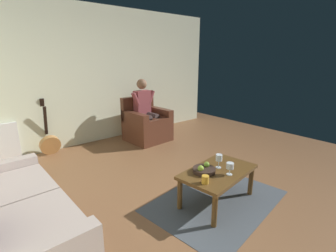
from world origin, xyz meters
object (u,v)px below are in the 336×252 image
(person_seated, at_px, (146,108))
(coffee_table, at_px, (218,175))
(armchair, at_px, (146,125))
(couch, at_px, (0,231))
(guitar, at_px, (50,143))
(fruit_bowl, at_px, (204,170))
(wine_glass_far, at_px, (219,158))
(candle_jar, at_px, (205,179))
(wine_glass_near, at_px, (230,166))

(person_seated, xyz_separation_m, coffee_table, (0.69, 2.52, -0.34))
(armchair, distance_m, coffee_table, 2.59)
(person_seated, xyz_separation_m, couch, (2.86, 1.95, -0.37))
(guitar, bearing_deg, armchair, 165.63)
(guitar, xyz_separation_m, fruit_bowl, (-0.98, 2.89, 0.23))
(couch, xyz_separation_m, wine_glass_far, (-2.23, 0.52, 0.21))
(person_seated, xyz_separation_m, fruit_bowl, (0.86, 2.44, -0.25))
(candle_jar, bearing_deg, couch, -20.42)
(person_seated, height_order, couch, person_seated)
(armchair, bearing_deg, wine_glass_near, 72.67)
(person_seated, relative_size, couch, 0.73)
(coffee_table, height_order, fruit_bowl, fruit_bowl)
(person_seated, bearing_deg, wine_glass_near, 72.78)
(coffee_table, distance_m, candle_jar, 0.39)
(wine_glass_near, height_order, fruit_bowl, wine_glass_near)
(candle_jar, bearing_deg, coffee_table, -162.94)
(couch, bearing_deg, coffee_table, 73.72)
(guitar, distance_m, wine_glass_near, 3.34)
(wine_glass_far, bearing_deg, fruit_bowl, -8.30)
(wine_glass_near, bearing_deg, person_seated, -104.28)
(couch, bearing_deg, wine_glass_near, 70.06)
(guitar, relative_size, candle_jar, 11.70)
(armchair, bearing_deg, person_seated, -90.00)
(couch, bearing_deg, candle_jar, 67.92)
(person_seated, height_order, wine_glass_far, person_seated)
(guitar, distance_m, fruit_bowl, 3.06)
(guitar, relative_size, wine_glass_near, 6.99)
(armchair, distance_m, guitar, 1.90)
(couch, distance_m, guitar, 2.61)
(guitar, bearing_deg, candle_jar, 104.37)
(wine_glass_near, relative_size, fruit_bowl, 0.54)
(armchair, xyz_separation_m, couch, (2.86, 1.93, -0.00))
(coffee_table, distance_m, wine_glass_near, 0.23)
(armchair, xyz_separation_m, fruit_bowl, (0.86, 2.42, 0.12))
(wine_glass_near, height_order, candle_jar, wine_glass_near)
(armchair, distance_m, fruit_bowl, 2.57)
(coffee_table, height_order, guitar, guitar)
(wine_glass_far, distance_m, candle_jar, 0.45)
(coffee_table, relative_size, wine_glass_near, 7.01)
(wine_glass_far, bearing_deg, candle_jar, 20.35)
(guitar, bearing_deg, wine_glass_far, 112.39)
(fruit_bowl, bearing_deg, wine_glass_near, 127.75)
(armchair, bearing_deg, couch, 31.10)
(guitar, bearing_deg, wine_glass_near, 110.32)
(armchair, distance_m, person_seated, 0.37)
(wine_glass_near, bearing_deg, wine_glass_far, -103.46)
(person_seated, distance_m, fruit_bowl, 2.60)
(couch, bearing_deg, guitar, 155.27)
(couch, distance_m, candle_jar, 1.94)
(armchair, xyz_separation_m, wine_glass_far, (0.63, 2.45, 0.21))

